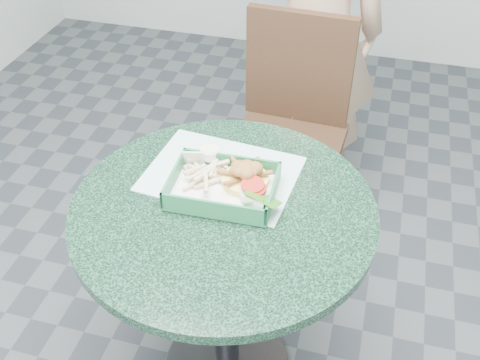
% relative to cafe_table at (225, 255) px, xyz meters
% --- Properties ---
extents(cafe_table, '(0.81, 0.81, 0.75)m').
position_rel_cafe_table_xyz_m(cafe_table, '(0.00, 0.00, 0.00)').
color(cafe_table, '#2E2E32').
rests_on(cafe_table, floor).
extents(dining_chair, '(0.42, 0.42, 0.93)m').
position_rel_cafe_table_xyz_m(dining_chair, '(0.04, 0.81, -0.05)').
color(dining_chair, '#381B0E').
rests_on(dining_chair, floor).
extents(diner_person, '(0.64, 0.47, 1.62)m').
position_rel_cafe_table_xyz_m(diner_person, '(0.06, 1.08, 0.23)').
color(diner_person, tan).
rests_on(diner_person, floor).
extents(placemat, '(0.44, 0.35, 0.00)m').
position_rel_cafe_table_xyz_m(placemat, '(-0.04, 0.13, 0.17)').
color(placemat, silver).
rests_on(placemat, cafe_table).
extents(food_basket, '(0.28, 0.20, 0.06)m').
position_rel_cafe_table_xyz_m(food_basket, '(-0.01, 0.04, 0.19)').
color(food_basket, '#236E41').
rests_on(food_basket, placemat).
extents(crab_sandwich, '(0.13, 0.13, 0.07)m').
position_rel_cafe_table_xyz_m(crab_sandwich, '(0.04, 0.08, 0.22)').
color(crab_sandwich, '#F3CE5C').
rests_on(crab_sandwich, food_basket).
extents(fries_pile, '(0.14, 0.15, 0.05)m').
position_rel_cafe_table_xyz_m(fries_pile, '(-0.07, 0.09, 0.21)').
color(fries_pile, beige).
rests_on(fries_pile, food_basket).
extents(sauce_ramekin, '(0.05, 0.05, 0.03)m').
position_rel_cafe_table_xyz_m(sauce_ramekin, '(-0.08, 0.15, 0.22)').
color(sauce_ramekin, white).
rests_on(sauce_ramekin, food_basket).
extents(garnish_cup, '(0.11, 0.11, 0.04)m').
position_rel_cafe_table_xyz_m(garnish_cup, '(0.08, 0.02, 0.21)').
color(garnish_cup, silver).
rests_on(garnish_cup, food_basket).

